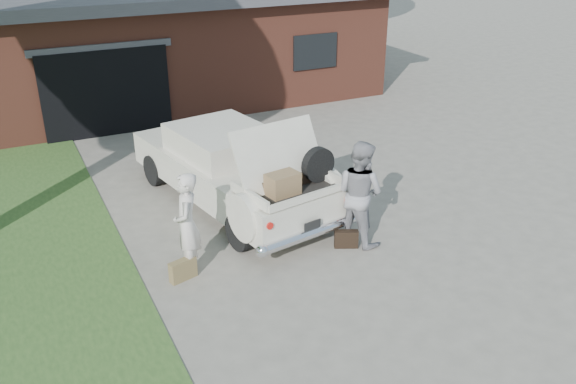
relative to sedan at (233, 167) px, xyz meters
name	(u,v)px	position (x,y,z in m)	size (l,w,h in m)	color
ground	(304,266)	(0.14, -2.78, -0.75)	(90.00, 90.00, 0.00)	gray
house	(163,38)	(1.12, 8.70, 0.92)	(12.80, 7.80, 3.30)	brown
sedan	(233,167)	(0.00, 0.00, 0.00)	(2.84, 5.39, 2.02)	beige
woman_left	(187,224)	(-1.58, -2.08, 0.10)	(0.62, 0.41, 1.70)	beige
woman_right	(359,193)	(1.38, -2.41, 0.18)	(0.91, 0.71, 1.86)	gray
suitcase_left	(183,270)	(-1.75, -2.26, -0.58)	(0.45, 0.14, 0.35)	olive
suitcase_right	(346,239)	(1.09, -2.53, -0.59)	(0.41, 0.13, 0.32)	black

